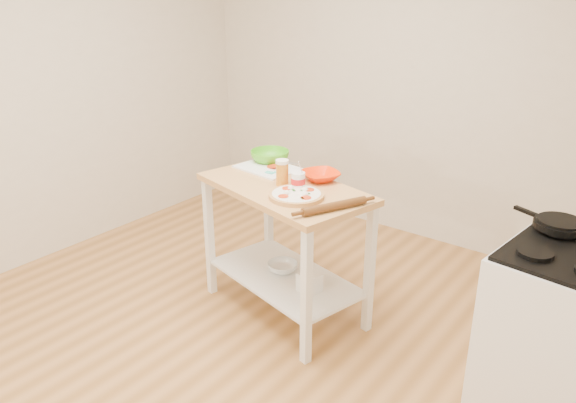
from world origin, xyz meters
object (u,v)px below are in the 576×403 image
Objects in this scene: cutting_board at (268,168)px; beer_pint at (282,173)px; prep_island at (285,223)px; pizza at (296,195)px; orange_bowl at (321,176)px; yogurt_tub at (298,181)px; rolling_pin at (334,206)px; knife at (276,160)px; skillet at (558,224)px; shelf_bin at (309,282)px; gas_stove at (559,337)px; green_bowl at (270,157)px; shelf_glass_bowl at (283,267)px; spatula at (276,173)px.

beer_pint is (0.28, -0.20, 0.08)m from cutting_board.
pizza is at bearing -33.05° from prep_island.
orange_bowl reaches higher than prep_island.
prep_island is 0.32m from yogurt_tub.
yogurt_tub is (-0.02, -0.22, 0.02)m from orange_bowl.
rolling_pin is at bearing -16.66° from beer_pint.
prep_island is 4.54× the size of knife.
shelf_bin is (-1.30, -0.29, -0.65)m from skillet.
beer_pint reaches higher than orange_bowl.
skillet is at bearing 130.71° from gas_stove.
rolling_pin is 0.65m from shelf_bin.
skillet reaches higher than cutting_board.
green_bowl is at bearing 151.35° from rolling_pin.
pizza is at bearing -143.56° from skillet.
gas_stove is 1.64m from yogurt_tub.
shelf_bin is (0.62, -0.37, -0.62)m from green_bowl.
rolling_pin is (-1.21, -0.18, 0.45)m from gas_stove.
prep_island is 1.68m from gas_stove.
pizza is 2.68× the size of shelf_bin.
pizza is at bearing -57.53° from yogurt_tub.
green_bowl is 0.56m from yogurt_tub.
beer_pint is at bearing 163.34° from rolling_pin.
pizza is at bearing -30.33° from beer_pint.
beer_pint is 0.69m from shelf_glass_bowl.
cutting_board is 2.31× the size of yogurt_tub.
shelf_glass_bowl is at bearing 145.83° from pizza.
shelf_bin is (0.24, -0.06, -0.32)m from prep_island.
pizza reaches higher than shelf_glass_bowl.
knife reaches higher than shelf_glass_bowl.
skillet is 1.91m from green_bowl.
rolling_pin is 0.83m from shelf_glass_bowl.
beer_pint reaches higher than green_bowl.
cutting_board is at bearing -156.70° from skillet.
pizza is at bearing -167.82° from gas_stove.
orange_bowl is 1.14× the size of shelf_glass_bowl.
cutting_board is (-0.47, 0.31, -0.01)m from pizza.
rolling_pin is at bearing -17.38° from prep_island.
orange_bowl is (-0.06, 0.34, 0.01)m from pizza.
spatula is 0.55× the size of knife.
green_bowl is 0.78m from shelf_glass_bowl.
skillet is 0.93× the size of rolling_pin.
prep_island is 0.34m from beer_pint.
cutting_board reaches higher than knife.
knife is at bearing 138.87° from pizza.
gas_stove is at bearing 8.56° from rolling_pin.
cutting_board is at bearing -178.27° from gas_stove.
yogurt_tub is at bearing -27.53° from spatula.
gas_stove is at bearing 1.88° from cutting_board.
knife is 0.93m from rolling_pin.
knife reaches higher than prep_island.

